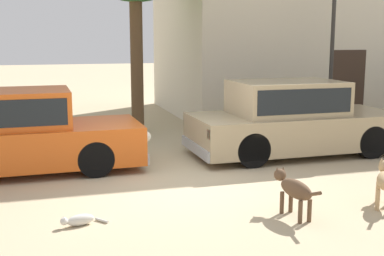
{
  "coord_description": "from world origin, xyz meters",
  "views": [
    {
      "loc": [
        -2.09,
        -8.09,
        2.45
      ],
      "look_at": [
        0.33,
        0.2,
        0.9
      ],
      "focal_mm": 47.43,
      "sensor_mm": 36.0,
      "label": 1
    }
  ],
  "objects_px": {
    "parked_sedan_nearest": "(13,133)",
    "parked_sedan_second": "(292,118)",
    "street_lamp": "(333,33)",
    "stray_dog_spotted": "(294,189)",
    "stray_cat": "(79,220)"
  },
  "relations": [
    {
      "from": "stray_cat",
      "to": "street_lamp",
      "type": "distance_m",
      "value": 8.65
    },
    {
      "from": "stray_dog_spotted",
      "to": "parked_sedan_second",
      "type": "bearing_deg",
      "value": -34.87
    },
    {
      "from": "stray_dog_spotted",
      "to": "parked_sedan_nearest",
      "type": "bearing_deg",
      "value": 38.92
    },
    {
      "from": "parked_sedan_nearest",
      "to": "parked_sedan_second",
      "type": "relative_size",
      "value": 1.04
    },
    {
      "from": "parked_sedan_nearest",
      "to": "parked_sedan_second",
      "type": "distance_m",
      "value": 5.56
    },
    {
      "from": "street_lamp",
      "to": "stray_dog_spotted",
      "type": "bearing_deg",
      "value": -125.23
    },
    {
      "from": "parked_sedan_second",
      "to": "stray_cat",
      "type": "xyz_separation_m",
      "value": [
        -4.61,
        -3.0,
        -0.7
      ]
    },
    {
      "from": "street_lamp",
      "to": "parked_sedan_nearest",
      "type": "bearing_deg",
      "value": -166.41
    },
    {
      "from": "stray_cat",
      "to": "street_lamp",
      "type": "bearing_deg",
      "value": -157.06
    },
    {
      "from": "parked_sedan_second",
      "to": "street_lamp",
      "type": "xyz_separation_m",
      "value": [
        2.06,
        1.92,
        1.77
      ]
    },
    {
      "from": "parked_sedan_nearest",
      "to": "stray_cat",
      "type": "relative_size",
      "value": 7.59
    },
    {
      "from": "stray_dog_spotted",
      "to": "street_lamp",
      "type": "distance_m",
      "value": 6.93
    },
    {
      "from": "parked_sedan_second",
      "to": "street_lamp",
      "type": "relative_size",
      "value": 1.14
    },
    {
      "from": "parked_sedan_second",
      "to": "street_lamp",
      "type": "height_order",
      "value": "street_lamp"
    },
    {
      "from": "stray_dog_spotted",
      "to": "street_lamp",
      "type": "bearing_deg",
      "value": -43.43
    }
  ]
}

